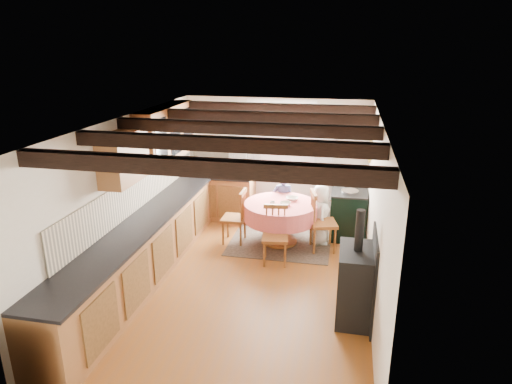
% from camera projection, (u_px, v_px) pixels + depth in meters
% --- Properties ---
extents(floor, '(3.60, 5.50, 0.00)m').
position_uv_depth(floor, '(245.00, 281.00, 6.72)').
color(floor, brown).
rests_on(floor, ground).
extents(ceiling, '(3.60, 5.50, 0.00)m').
position_uv_depth(ceiling, '(244.00, 122.00, 5.96)').
color(ceiling, white).
rests_on(ceiling, ground).
extents(wall_back, '(3.60, 0.00, 2.40)m').
position_uv_depth(wall_back, '(276.00, 159.00, 8.90)').
color(wall_back, silver).
rests_on(wall_back, ground).
extents(wall_front, '(3.60, 0.00, 2.40)m').
position_uv_depth(wall_front, '(171.00, 317.00, 3.79)').
color(wall_front, silver).
rests_on(wall_front, ground).
extents(wall_left, '(0.00, 5.50, 2.40)m').
position_uv_depth(wall_left, '(127.00, 198.00, 6.69)').
color(wall_left, silver).
rests_on(wall_left, ground).
extents(wall_right, '(0.00, 5.50, 2.40)m').
position_uv_depth(wall_right, '(376.00, 216.00, 6.00)').
color(wall_right, silver).
rests_on(wall_right, ground).
extents(beam_a, '(3.60, 0.16, 0.16)m').
position_uv_depth(beam_a, '(195.00, 167.00, 4.13)').
color(beam_a, black).
rests_on(beam_a, ceiling).
extents(beam_b, '(3.60, 0.16, 0.16)m').
position_uv_depth(beam_b, '(224.00, 144.00, 5.06)').
color(beam_b, black).
rests_on(beam_b, ceiling).
extents(beam_c, '(3.60, 0.16, 0.16)m').
position_uv_depth(beam_c, '(244.00, 128.00, 5.99)').
color(beam_c, black).
rests_on(beam_c, ceiling).
extents(beam_d, '(3.60, 0.16, 0.16)m').
position_uv_depth(beam_d, '(259.00, 117.00, 6.92)').
color(beam_d, black).
rests_on(beam_d, ceiling).
extents(beam_e, '(3.60, 0.16, 0.16)m').
position_uv_depth(beam_e, '(270.00, 108.00, 7.85)').
color(beam_e, black).
rests_on(beam_e, ceiling).
extents(splash_left, '(0.02, 4.50, 0.55)m').
position_uv_depth(splash_left, '(137.00, 192.00, 6.96)').
color(splash_left, beige).
rests_on(splash_left, wall_left).
extents(splash_back, '(1.40, 0.02, 0.55)m').
position_uv_depth(splash_back, '(227.00, 157.00, 9.07)').
color(splash_back, beige).
rests_on(splash_back, wall_back).
extents(base_cabinet_left, '(0.60, 5.30, 0.88)m').
position_uv_depth(base_cabinet_left, '(150.00, 246.00, 6.87)').
color(base_cabinet_left, brown).
rests_on(base_cabinet_left, floor).
extents(base_cabinet_back, '(1.30, 0.60, 0.88)m').
position_uv_depth(base_cabinet_back, '(222.00, 197.00, 9.06)').
color(base_cabinet_back, brown).
rests_on(base_cabinet_back, floor).
extents(worktop_left, '(0.64, 5.30, 0.04)m').
position_uv_depth(worktop_left, '(149.00, 218.00, 6.72)').
color(worktop_left, black).
rests_on(worktop_left, base_cabinet_left).
extents(worktop_back, '(1.30, 0.64, 0.04)m').
position_uv_depth(worktop_back, '(221.00, 175.00, 8.89)').
color(worktop_back, black).
rests_on(worktop_back, base_cabinet_back).
extents(wall_cabinet_glass, '(0.34, 1.80, 0.90)m').
position_uv_depth(wall_cabinet_glass, '(166.00, 133.00, 7.53)').
color(wall_cabinet_glass, brown).
rests_on(wall_cabinet_glass, wall_left).
extents(wall_cabinet_solid, '(0.34, 0.90, 0.70)m').
position_uv_depth(wall_cabinet_solid, '(124.00, 157.00, 6.15)').
color(wall_cabinet_solid, brown).
rests_on(wall_cabinet_solid, wall_left).
extents(window_frame, '(1.34, 0.03, 1.54)m').
position_uv_depth(window_frame, '(281.00, 140.00, 8.74)').
color(window_frame, white).
rests_on(window_frame, wall_back).
extents(window_pane, '(1.20, 0.01, 1.40)m').
position_uv_depth(window_pane, '(281.00, 140.00, 8.74)').
color(window_pane, white).
rests_on(window_pane, wall_back).
extents(curtain_left, '(0.35, 0.10, 2.10)m').
position_uv_depth(curtain_left, '(238.00, 163.00, 8.98)').
color(curtain_left, silver).
rests_on(curtain_left, wall_back).
extents(curtain_right, '(0.35, 0.10, 2.10)m').
position_uv_depth(curtain_right, '(323.00, 168.00, 8.65)').
color(curtain_right, silver).
rests_on(curtain_right, wall_back).
extents(curtain_rod, '(2.00, 0.03, 0.03)m').
position_uv_depth(curtain_rod, '(281.00, 109.00, 8.47)').
color(curtain_rod, black).
rests_on(curtain_rod, wall_back).
extents(wall_picture, '(0.04, 0.50, 0.60)m').
position_uv_depth(wall_picture, '(370.00, 143.00, 7.98)').
color(wall_picture, gold).
rests_on(wall_picture, wall_right).
extents(wall_plate, '(0.30, 0.02, 0.30)m').
position_uv_depth(wall_plate, '(331.00, 137.00, 8.51)').
color(wall_plate, silver).
rests_on(wall_plate, wall_back).
extents(rug, '(1.77, 1.38, 0.01)m').
position_uv_depth(rug, '(280.00, 243.00, 7.99)').
color(rug, black).
rests_on(rug, floor).
extents(dining_table, '(1.26, 1.26, 0.76)m').
position_uv_depth(dining_table, '(280.00, 224.00, 7.87)').
color(dining_table, '#F96155').
rests_on(dining_table, floor).
extents(chair_near, '(0.46, 0.48, 0.95)m').
position_uv_depth(chair_near, '(275.00, 236.00, 7.14)').
color(chair_near, '#94541A').
rests_on(chair_near, floor).
extents(chair_left, '(0.44, 0.42, 0.98)m').
position_uv_depth(chair_left, '(234.00, 216.00, 7.91)').
color(chair_left, '#94541A').
rests_on(chair_left, floor).
extents(chair_right, '(0.57, 0.56, 1.06)m').
position_uv_depth(chair_right, '(323.00, 221.00, 7.59)').
color(chair_right, '#94541A').
rests_on(chair_right, floor).
extents(aga_range, '(0.63, 0.97, 0.90)m').
position_uv_depth(aga_range, '(348.00, 211.00, 8.25)').
color(aga_range, black).
rests_on(aga_range, floor).
extents(cast_iron_stove, '(0.45, 0.75, 1.49)m').
position_uv_depth(cast_iron_stove, '(357.00, 266.00, 5.61)').
color(cast_iron_stove, black).
rests_on(cast_iron_stove, floor).
extents(child_far, '(0.44, 0.32, 1.12)m').
position_uv_depth(child_far, '(283.00, 202.00, 8.41)').
color(child_far, '#3C416A').
rests_on(child_far, floor).
extents(child_right, '(0.43, 0.58, 1.08)m').
position_uv_depth(child_right, '(320.00, 215.00, 7.84)').
color(child_right, white).
rests_on(child_right, floor).
extents(bowl_a, '(0.22, 0.22, 0.05)m').
position_uv_depth(bowl_a, '(292.00, 199.00, 7.90)').
color(bowl_a, silver).
rests_on(bowl_a, dining_table).
extents(bowl_b, '(0.25, 0.25, 0.06)m').
position_uv_depth(bowl_b, '(285.00, 204.00, 7.64)').
color(bowl_b, silver).
rests_on(bowl_b, dining_table).
extents(cup, '(0.13, 0.13, 0.09)m').
position_uv_depth(cup, '(273.00, 204.00, 7.58)').
color(cup, silver).
rests_on(cup, dining_table).
extents(canister_tall, '(0.14, 0.14, 0.24)m').
position_uv_depth(canister_tall, '(214.00, 168.00, 8.90)').
color(canister_tall, '#262628').
rests_on(canister_tall, worktop_back).
extents(canister_wide, '(0.16, 0.16, 0.18)m').
position_uv_depth(canister_wide, '(225.00, 168.00, 8.96)').
color(canister_wide, '#262628').
rests_on(canister_wide, worktop_back).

